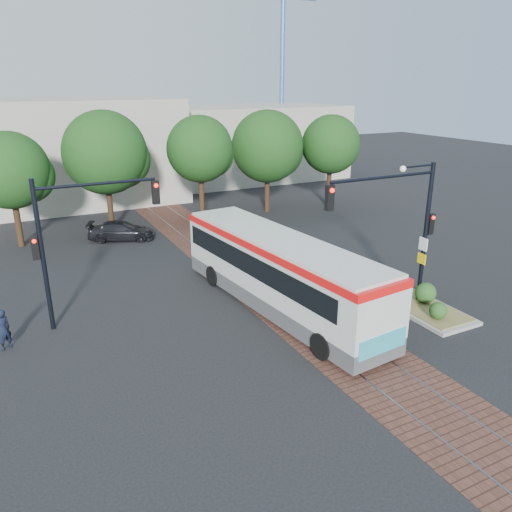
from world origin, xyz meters
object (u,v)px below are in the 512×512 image
at_px(officer, 3,330).
at_px(signal_pole_main, 405,215).
at_px(traffic_island, 415,299).
at_px(city_bus, 279,269).
at_px(signal_pole_left, 72,231).
at_px(parked_car, 121,231).

bearing_deg(officer, signal_pole_main, 135.15).
relative_size(traffic_island, signal_pole_main, 0.87).
height_order(signal_pole_main, officer, signal_pole_main).
relative_size(city_bus, signal_pole_main, 2.01).
bearing_deg(city_bus, signal_pole_main, -34.80).
distance_m(city_bus, officer, 10.77).
bearing_deg(traffic_island, city_bus, 154.82).
bearing_deg(signal_pole_main, signal_pole_left, 158.55).
relative_size(signal_pole_main, parked_car, 1.51).
relative_size(signal_pole_left, officer, 3.82).
distance_m(city_bus, traffic_island, 6.15).
relative_size(traffic_island, signal_pole_left, 0.87).
bearing_deg(parked_car, officer, 170.82).
xyz_separation_m(traffic_island, officer, (-16.04, 3.99, 0.46)).
height_order(signal_pole_left, parked_car, signal_pole_left).
height_order(traffic_island, officer, officer).
bearing_deg(signal_pole_main, officer, 165.51).
height_order(traffic_island, parked_car, parked_car).
bearing_deg(parked_car, signal_pole_left, -179.05).
bearing_deg(traffic_island, signal_pole_left, 159.64).
height_order(city_bus, officer, city_bus).
xyz_separation_m(traffic_island, signal_pole_left, (-13.19, 4.89, 3.54)).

